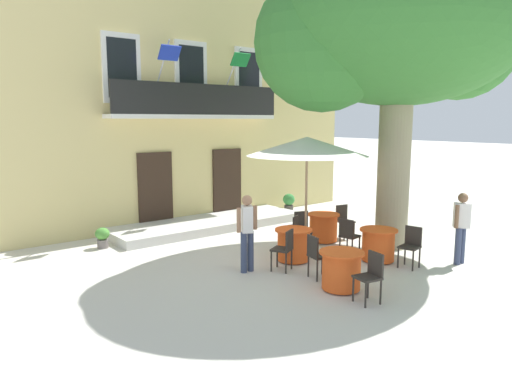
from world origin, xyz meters
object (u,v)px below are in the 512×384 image
cafe_table_far_side (341,270)px  cafe_umbrella (307,147)px  cafe_chair_middle_1 (348,234)px  cafe_chair_front_0 (299,225)px  cafe_chair_front_1 (344,219)px  ground_planter_left (103,237)px  cafe_chair_far_side_1 (371,274)px  ground_planter_right (289,202)px  cafe_chair_middle_0 (411,244)px  pedestrian_near_entrance (247,229)px  cafe_chair_far_side_0 (317,254)px  cafe_chair_near_tree_0 (285,247)px  plane_tree (395,31)px  cafe_chair_near_tree_1 (300,232)px  cafe_table_front (323,227)px  pedestrian_mid_plaza (461,224)px  cafe_table_middle (378,245)px  cafe_table_near_tree (293,245)px

cafe_table_far_side → cafe_umbrella: (1.22, 2.23, 2.22)m
cafe_chair_middle_1 → cafe_table_far_side: 2.39m
cafe_chair_front_0 → cafe_umbrella: 2.24m
cafe_chair_front_1 → ground_planter_left: (-5.66, 3.09, -0.23)m
cafe_chair_far_side_1 → ground_planter_right: size_ratio=1.30×
cafe_chair_middle_0 → pedestrian_near_entrance: pedestrian_near_entrance is taller
cafe_chair_middle_1 → pedestrian_near_entrance: (-2.64, 0.54, 0.42)m
cafe_chair_far_side_0 → ground_planter_right: bearing=52.5°
cafe_chair_front_0 → ground_planter_left: 5.07m
cafe_chair_near_tree_0 → plane_tree: bearing=-2.6°
cafe_chair_near_tree_1 → cafe_chair_middle_1: bearing=-52.2°
cafe_chair_front_0 → cafe_chair_near_tree_0: bearing=-141.4°
cafe_chair_near_tree_0 → cafe_chair_far_side_1: size_ratio=1.00×
pedestrian_near_entrance → cafe_table_far_side: bearing=-69.2°
plane_tree → ground_planter_left: 8.88m
cafe_chair_far_side_1 → cafe_umbrella: (1.29, 2.98, 2.08)m
cafe_chair_middle_1 → cafe_chair_far_side_0: bearing=-158.5°
cafe_chair_near_tree_0 → cafe_chair_far_side_0: same height
cafe_chair_far_side_1 → ground_planter_left: size_ratio=1.71×
cafe_table_front → ground_planter_left: 5.77m
cafe_table_front → pedestrian_mid_plaza: size_ratio=0.53×
cafe_chair_near_tree_1 → cafe_chair_middle_1: (0.72, -0.93, 0.00)m
cafe_chair_far_side_0 → cafe_table_far_side: bearing=-97.2°
cafe_table_middle → cafe_chair_far_side_0: cafe_chair_far_side_0 is taller
cafe_chair_middle_1 → pedestrian_near_entrance: pedestrian_near_entrance is taller
cafe_chair_far_side_1 → ground_planter_left: 6.99m
cafe_chair_middle_0 → cafe_table_far_side: bearing=-179.9°
plane_tree → cafe_table_middle: (-1.21, -0.65, -4.98)m
cafe_table_front → cafe_umbrella: 2.57m
cafe_table_near_tree → cafe_umbrella: size_ratio=0.30×
cafe_table_front → cafe_chair_far_side_0: bearing=-138.8°
cafe_table_near_tree → cafe_chair_far_side_0: bearing=-110.9°
cafe_chair_middle_1 → ground_planter_left: size_ratio=1.71×
pedestrian_near_entrance → cafe_table_front: bearing=13.8°
cafe_table_front → cafe_chair_front_1: cafe_chair_front_1 is taller
cafe_chair_far_side_0 → cafe_table_near_tree: bearing=69.1°
cafe_chair_middle_1 → pedestrian_near_entrance: size_ratio=0.54×
cafe_chair_far_side_1 → pedestrian_mid_plaza: (3.46, 0.21, 0.39)m
plane_tree → cafe_chair_front_1: 5.03m
cafe_chair_front_0 → cafe_chair_front_1: size_ratio=1.00×
cafe_umbrella → cafe_chair_front_1: bearing=13.9°
cafe_chair_middle_0 → cafe_chair_near_tree_1: bearing=115.2°
cafe_chair_near_tree_1 → cafe_chair_far_side_1: 3.37m
cafe_chair_front_1 → cafe_chair_near_tree_1: bearing=-170.7°
cafe_table_near_tree → cafe_umbrella: 2.33m
cafe_table_near_tree → cafe_chair_far_side_0: 1.29m
cafe_chair_near_tree_1 → pedestrian_near_entrance: size_ratio=0.54×
cafe_chair_middle_1 → cafe_chair_front_1: 1.79m
cafe_chair_far_side_0 → ground_planter_left: cafe_chair_far_side_0 is taller
cafe_chair_middle_0 → cafe_table_far_side: size_ratio=1.05×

